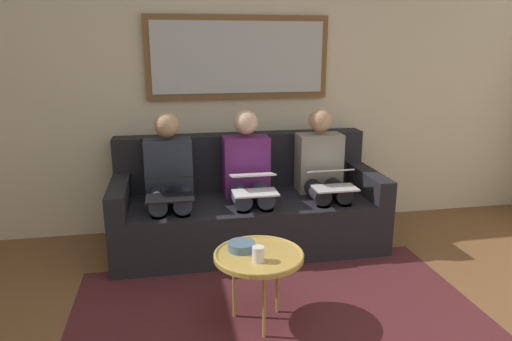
% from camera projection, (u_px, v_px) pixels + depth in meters
% --- Properties ---
extents(wall_rear, '(6.00, 0.12, 2.60)m').
position_uv_depth(wall_rear, '(237.00, 86.00, 4.17)').
color(wall_rear, beige).
rests_on(wall_rear, ground_plane).
extents(area_rug, '(2.60, 1.80, 0.01)m').
position_uv_depth(area_rug, '(282.00, 323.00, 2.85)').
color(area_rug, '#4C1E23').
rests_on(area_rug, ground_plane).
extents(couch, '(2.20, 0.90, 0.90)m').
position_uv_depth(couch, '(247.00, 207.00, 3.97)').
color(couch, black).
rests_on(couch, ground_plane).
extents(framed_mirror, '(1.59, 0.05, 0.71)m').
position_uv_depth(framed_mirror, '(239.00, 57.00, 4.01)').
color(framed_mirror, brown).
extents(coffee_table, '(0.54, 0.54, 0.47)m').
position_uv_depth(coffee_table, '(259.00, 257.00, 2.76)').
color(coffee_table, tan).
rests_on(coffee_table, ground_plane).
extents(cup, '(0.07, 0.07, 0.09)m').
position_uv_depth(cup, '(258.00, 254.00, 2.65)').
color(cup, silver).
rests_on(cup, coffee_table).
extents(bowl, '(0.17, 0.17, 0.05)m').
position_uv_depth(bowl, '(242.00, 246.00, 2.80)').
color(bowl, slate).
rests_on(bowl, coffee_table).
extents(person_left, '(0.38, 0.58, 1.14)m').
position_uv_depth(person_left, '(322.00, 172.00, 3.94)').
color(person_left, gray).
rests_on(person_left, couch).
extents(laptop_silver, '(0.34, 0.34, 0.15)m').
position_uv_depth(laptop_silver, '(332.00, 178.00, 3.70)').
color(laptop_silver, silver).
extents(person_middle, '(0.38, 0.58, 1.14)m').
position_uv_depth(person_middle, '(248.00, 176.00, 3.82)').
color(person_middle, '#66236B').
rests_on(person_middle, couch).
extents(laptop_white, '(0.34, 0.33, 0.14)m').
position_uv_depth(laptop_white, '(254.00, 183.00, 3.58)').
color(laptop_white, white).
extents(person_right, '(0.38, 0.58, 1.14)m').
position_uv_depth(person_right, '(169.00, 180.00, 3.71)').
color(person_right, '#2D3342').
rests_on(person_right, couch).
extents(laptop_black, '(0.35, 0.36, 0.16)m').
position_uv_depth(laptop_black, '(169.00, 186.00, 3.48)').
color(laptop_black, black).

